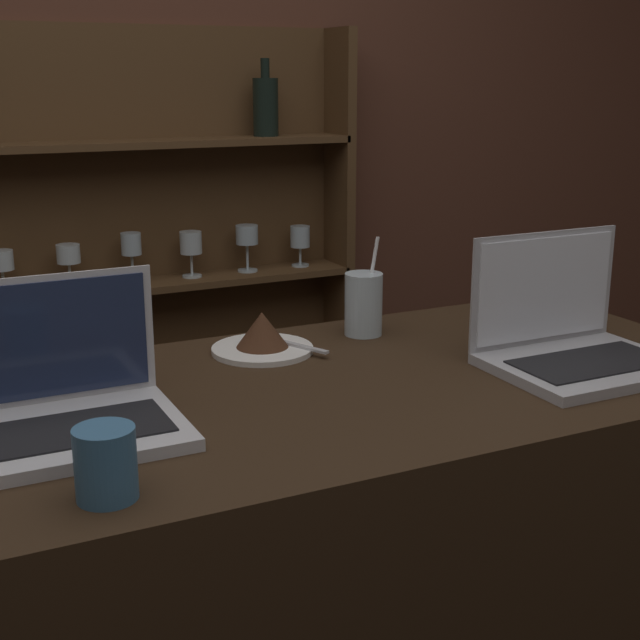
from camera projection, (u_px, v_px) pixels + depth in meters
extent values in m
cube|color=brown|center=(57.00, 127.00, 2.51)|extent=(7.00, 0.06, 2.70)
cube|color=brown|center=(338.00, 290.00, 2.90)|extent=(0.03, 0.18, 1.63)
cube|color=brown|center=(98.00, 310.00, 2.65)|extent=(1.55, 0.02, 1.63)
cube|color=brown|center=(112.00, 422.00, 2.67)|extent=(1.51, 0.18, 0.02)
cube|color=brown|center=(103.00, 289.00, 2.56)|extent=(1.51, 0.18, 0.02)
cube|color=brown|center=(93.00, 145.00, 2.45)|extent=(1.51, 0.18, 0.02)
cylinder|color=silver|center=(5.00, 295.00, 2.44)|extent=(0.06, 0.06, 0.01)
cylinder|color=silver|center=(3.00, 282.00, 2.43)|extent=(0.01, 0.01, 0.07)
cylinder|color=silver|center=(1.00, 260.00, 2.42)|extent=(0.06, 0.06, 0.05)
cylinder|color=silver|center=(71.00, 288.00, 2.52)|extent=(0.06, 0.06, 0.01)
cylinder|color=silver|center=(70.00, 275.00, 2.51)|extent=(0.01, 0.01, 0.07)
cylinder|color=silver|center=(68.00, 254.00, 2.49)|extent=(0.07, 0.07, 0.05)
cylinder|color=silver|center=(133.00, 282.00, 2.59)|extent=(0.05, 0.05, 0.01)
cylinder|color=silver|center=(132.00, 268.00, 2.58)|extent=(0.01, 0.01, 0.08)
cylinder|color=silver|center=(131.00, 244.00, 2.56)|extent=(0.06, 0.06, 0.06)
cylinder|color=silver|center=(192.00, 276.00, 2.67)|extent=(0.06, 0.06, 0.01)
cylinder|color=silver|center=(192.00, 264.00, 2.66)|extent=(0.01, 0.01, 0.07)
cylinder|color=silver|center=(191.00, 243.00, 2.64)|extent=(0.07, 0.07, 0.07)
cylinder|color=silver|center=(248.00, 270.00, 2.74)|extent=(0.06, 0.06, 0.01)
cylinder|color=silver|center=(247.00, 257.00, 2.73)|extent=(0.01, 0.01, 0.08)
cylinder|color=silver|center=(247.00, 235.00, 2.72)|extent=(0.07, 0.07, 0.06)
cylinder|color=silver|center=(300.00, 265.00, 2.82)|extent=(0.06, 0.06, 0.01)
cylinder|color=silver|center=(300.00, 256.00, 2.81)|extent=(0.01, 0.01, 0.06)
cylinder|color=silver|center=(300.00, 236.00, 2.80)|extent=(0.06, 0.06, 0.07)
cylinder|color=black|center=(266.00, 107.00, 2.64)|extent=(0.08, 0.08, 0.17)
cylinder|color=black|center=(265.00, 68.00, 2.61)|extent=(0.03, 0.03, 0.06)
cube|color=silver|center=(71.00, 434.00, 1.23)|extent=(0.31, 0.24, 0.02)
cube|color=black|center=(72.00, 429.00, 1.21)|extent=(0.26, 0.13, 0.00)
cube|color=silver|center=(50.00, 339.00, 1.30)|extent=(0.31, 0.00, 0.19)
cube|color=#1E2847|center=(50.00, 339.00, 1.30)|extent=(0.28, 0.01, 0.17)
cube|color=#ADADB2|center=(586.00, 366.00, 1.51)|extent=(0.31, 0.25, 0.02)
cube|color=black|center=(592.00, 362.00, 1.50)|extent=(0.27, 0.13, 0.00)
cube|color=#ADADB2|center=(544.00, 288.00, 1.59)|extent=(0.31, 0.00, 0.20)
cube|color=white|center=(544.00, 288.00, 1.59)|extent=(0.29, 0.01, 0.18)
cylinder|color=white|center=(262.00, 349.00, 1.62)|extent=(0.19, 0.19, 0.01)
cone|color=#422616|center=(262.00, 330.00, 1.61)|extent=(0.10, 0.10, 0.07)
cube|color=#B7B7BC|center=(291.00, 344.00, 1.63)|extent=(0.08, 0.16, 0.00)
cylinder|color=silver|center=(363.00, 304.00, 1.72)|extent=(0.07, 0.07, 0.12)
cylinder|color=white|center=(370.00, 286.00, 1.71)|extent=(0.04, 0.01, 0.19)
cylinder|color=#38668C|center=(106.00, 464.00, 1.05)|extent=(0.07, 0.07, 0.09)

